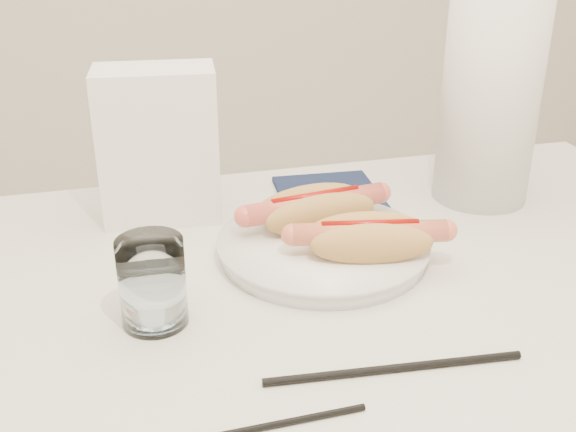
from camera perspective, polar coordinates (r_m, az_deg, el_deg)
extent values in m
cube|color=silver|center=(0.79, 1.40, -8.42)|extent=(1.20, 0.80, 0.04)
cylinder|color=silver|center=(1.46, 18.40, -10.08)|extent=(0.04, 0.04, 0.71)
cylinder|color=white|center=(0.87, 2.84, -2.65)|extent=(0.31, 0.31, 0.02)
ellipsoid|color=tan|center=(0.88, 2.67, 0.16)|extent=(0.15, 0.06, 0.05)
ellipsoid|color=tan|center=(0.90, 1.75, 1.00)|extent=(0.15, 0.06, 0.05)
ellipsoid|color=tan|center=(0.90, 2.19, -0.10)|extent=(0.14, 0.08, 0.03)
cylinder|color=#E15D4F|center=(0.89, 2.21, 0.96)|extent=(0.19, 0.05, 0.03)
cylinder|color=#990A05|center=(0.88, 2.23, 1.66)|extent=(0.12, 0.03, 0.01)
ellipsoid|color=tan|center=(0.81, 6.77, -2.25)|extent=(0.15, 0.06, 0.05)
ellipsoid|color=tan|center=(0.84, 6.39, -1.22)|extent=(0.15, 0.06, 0.05)
ellipsoid|color=tan|center=(0.83, 6.54, -2.42)|extent=(0.14, 0.08, 0.03)
cylinder|color=#E26F4F|center=(0.82, 6.60, -1.35)|extent=(0.18, 0.06, 0.03)
cylinder|color=#990A05|center=(0.82, 6.64, -0.64)|extent=(0.11, 0.03, 0.01)
cylinder|color=white|center=(0.74, -10.88, -5.27)|extent=(0.07, 0.07, 0.10)
cylinder|color=black|center=(0.62, -2.53, -16.73)|extent=(0.19, 0.01, 0.01)
cylinder|color=black|center=(0.69, 8.59, -12.05)|extent=(0.25, 0.03, 0.01)
cube|color=white|center=(0.96, -10.38, 5.65)|extent=(0.16, 0.10, 0.21)
cube|color=#121C3B|center=(1.04, 3.29, 1.82)|extent=(0.15, 0.15, 0.01)
cylinder|color=silver|center=(1.03, 16.01, 9.29)|extent=(0.17, 0.17, 0.30)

